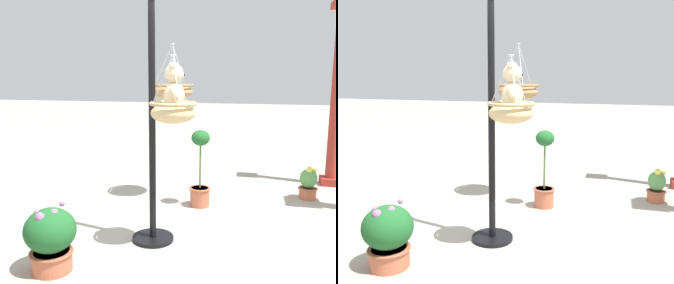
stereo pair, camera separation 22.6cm
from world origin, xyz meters
TOP-DOWN VIEW (x-y plane):
  - ground_plane at (0.00, 0.00)m, footprint 40.00×40.00m
  - display_pole_central at (-0.19, -0.18)m, footprint 0.44×0.44m
  - hanging_basket_with_teddy at (-0.04, 0.07)m, footprint 0.46×0.46m
  - teddy_bear at (-0.04, 0.09)m, footprint 0.31×0.27m
  - hanging_basket_left_high at (-1.62, -0.29)m, footprint 0.58×0.58m
  - potted_plant_flowering_red at (-2.02, 1.60)m, footprint 0.27×0.27m
  - potted_plant_tall_leafy at (0.64, -0.89)m, footprint 0.46×0.46m
  - potted_plant_bushy_green at (-1.36, 0.15)m, footprint 0.29×0.29m

SIDE VIEW (x-z plane):
  - ground_plane at x=0.00m, z-range 0.00..0.00m
  - potted_plant_flowering_red at x=-2.02m, z-range -0.02..0.46m
  - potted_plant_tall_leafy at x=0.64m, z-range 0.01..0.62m
  - potted_plant_bushy_green at x=-1.36m, z-range -0.08..0.96m
  - display_pole_central at x=-0.19m, z-range -0.47..2.04m
  - hanging_basket_with_teddy at x=-0.04m, z-range 1.08..1.73m
  - hanging_basket_left_high at x=-1.62m, z-range 1.16..1.90m
  - teddy_bear at x=-0.04m, z-range 1.37..1.83m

